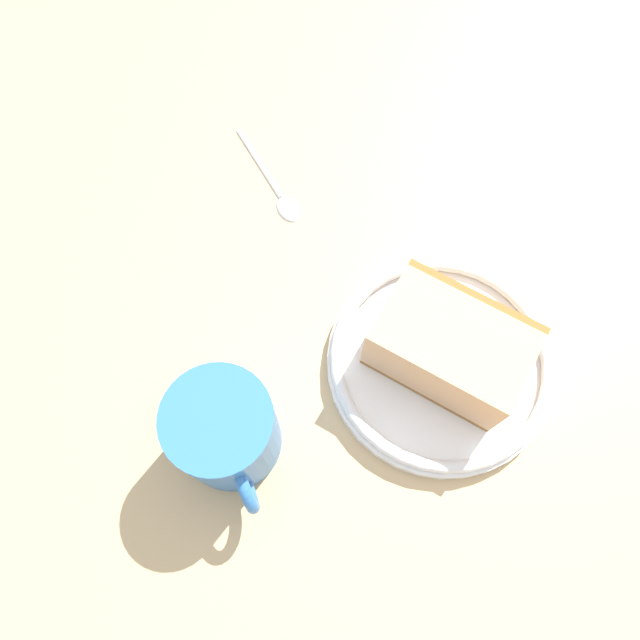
{
  "coord_description": "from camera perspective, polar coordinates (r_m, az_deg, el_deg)",
  "views": [
    {
      "loc": [
        10.56,
        -5.44,
        48.13
      ],
      "look_at": [
        -6.95,
        -6.35,
        3.0
      ],
      "focal_mm": 33.25,
      "sensor_mm": 36.0,
      "label": 1
    }
  ],
  "objects": [
    {
      "name": "ground_plane",
      "position": [
        0.51,
        6.81,
        -9.51
      ],
      "size": [
        136.47,
        136.47,
        3.27
      ],
      "primitive_type": "cube",
      "color": "tan"
    },
    {
      "name": "small_plate",
      "position": [
        0.5,
        11.5,
        -3.97
      ],
      "size": [
        18.82,
        18.82,
        2.16
      ],
      "color": "white",
      "rests_on": "ground_plane"
    },
    {
      "name": "cake_slice",
      "position": [
        0.47,
        12.37,
        -2.52
      ],
      "size": [
        11.92,
        13.66,
        6.21
      ],
      "color": "#9E662D",
      "rests_on": "small_plate"
    },
    {
      "name": "tea_mug",
      "position": [
        0.45,
        -9.07,
        -10.62
      ],
      "size": [
        9.84,
        7.87,
        8.95
      ],
      "color": "#3372BF",
      "rests_on": "ground_plane"
    },
    {
      "name": "teaspoon",
      "position": [
        0.57,
        -4.01,
        12.13
      ],
      "size": [
        10.7,
        7.47,
        0.8
      ],
      "color": "silver",
      "rests_on": "ground_plane"
    }
  ]
}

